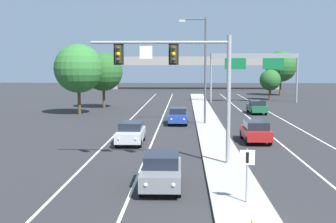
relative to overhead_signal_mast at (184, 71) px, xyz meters
The scene contains 19 objects.
median_island 8.57m from the overhead_signal_mast, 69.54° to the left, with size 2.40×110.00×0.15m, color #9E9B93.
lane_stripe_oncoming_center 14.55m from the overhead_signal_mast, 99.96° to the left, with size 0.14×100.00×0.01m, color silver.
lane_stripe_receding_center 16.00m from the overhead_signal_mast, 62.08° to the left, with size 0.14×100.00×0.01m, color silver.
edge_stripe_left 15.43m from the overhead_signal_mast, 112.94° to the left, with size 0.14×100.00×0.01m, color silver.
edge_stripe_right 17.71m from the overhead_signal_mast, 52.14° to the left, with size 0.14×100.00×0.01m, color silver.
overhead_signal_mast is the anchor object (origin of this frame).
median_sign_post 8.65m from the overhead_signal_mast, 70.65° to the right, with size 0.60×0.10×2.20m.
street_lamp_median 17.52m from the overhead_signal_mast, 84.17° to the left, with size 2.58×0.28×10.00m.
car_oncoming_grey 6.61m from the overhead_signal_mast, 102.10° to the right, with size 1.86×4.49×1.58m.
car_oncoming_silver 9.06m from the overhead_signal_mast, 119.28° to the left, with size 1.85×4.48×1.58m.
car_oncoming_blue 18.52m from the overhead_signal_mast, 91.78° to the left, with size 1.88×4.49×1.58m.
car_receding_red 10.60m from the overhead_signal_mast, 56.22° to the left, with size 1.85×4.48×1.58m.
car_receding_green 29.18m from the overhead_signal_mast, 72.78° to the left, with size 1.88×4.50×1.58m.
highway_sign_gantry 44.79m from the overhead_signal_mast, 76.36° to the left, with size 13.28×0.42×7.50m.
overpass_bridge 81.38m from the overhead_signal_mast, 88.34° to the left, with size 42.40×6.40×7.65m.
tree_far_left_a 28.71m from the overhead_signal_mast, 114.99° to the left, with size 5.61×5.61×8.12m.
tree_far_right_a 61.97m from the overhead_signal_mast, 73.17° to the left, with size 5.75×5.75×8.31m.
tree_far_right_c 50.86m from the overhead_signal_mast, 73.97° to the left, with size 3.44×3.44×4.98m.
tree_far_left_c 35.53m from the overhead_signal_mast, 107.50° to the left, with size 5.08×5.08×7.34m.
Camera 1 is at (-2.30, -13.48, 5.70)m, focal length 47.93 mm.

